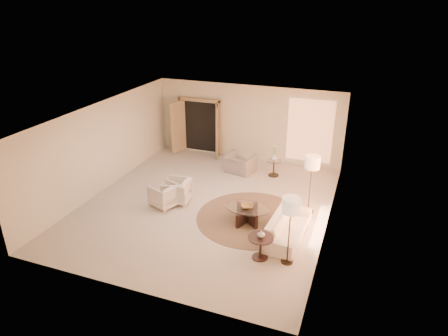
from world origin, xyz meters
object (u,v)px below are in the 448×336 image
(sofa, at_px, (288,227))
(side_table, at_px, (274,167))
(armchair_left, at_px, (177,190))
(end_table, at_px, (261,244))
(armchair_right, at_px, (165,194))
(end_vase, at_px, (261,234))
(bowl, at_px, (247,206))
(side_vase, at_px, (274,157))
(floor_lamp_near, at_px, (312,165))
(floor_lamp_far, at_px, (291,208))
(coffee_table, at_px, (247,213))
(accent_chair, at_px, (240,161))

(sofa, xyz_separation_m, side_table, (-1.25, 3.60, 0.04))
(armchair_left, xyz_separation_m, end_table, (3.13, -1.85, 0.00))
(armchair_right, distance_m, end_vase, 3.68)
(side_table, distance_m, bowl, 3.26)
(side_vase, bearing_deg, floor_lamp_near, -53.55)
(floor_lamp_near, height_order, side_vase, floor_lamp_near)
(end_table, xyz_separation_m, floor_lamp_far, (0.64, 0.06, 1.05))
(coffee_table, relative_size, end_table, 2.50)
(floor_lamp_near, bearing_deg, coffee_table, -142.07)
(sofa, distance_m, side_vase, 3.83)
(coffee_table, bearing_deg, side_table, 90.99)
(end_table, relative_size, bowl, 1.81)
(end_table, height_order, end_vase, end_vase)
(accent_chair, xyz_separation_m, side_table, (1.19, 0.14, -0.09))
(armchair_left, distance_m, side_vase, 3.67)
(armchair_left, height_order, end_vase, armchair_left)
(accent_chair, distance_m, floor_lamp_far, 5.33)
(accent_chair, bearing_deg, end_vase, 125.70)
(floor_lamp_near, bearing_deg, armchair_left, -168.83)
(sofa, distance_m, armchair_left, 3.62)
(accent_chair, bearing_deg, sofa, 136.93)
(sofa, distance_m, floor_lamp_far, 1.57)
(floor_lamp_near, bearing_deg, side_vase, 126.45)
(accent_chair, height_order, bowl, accent_chair)
(sofa, height_order, end_vase, end_vase)
(armchair_right, height_order, bowl, armchair_right)
(bowl, bearing_deg, end_table, -61.55)
(side_table, xyz_separation_m, end_vase, (0.84, -4.70, 0.33))
(bowl, bearing_deg, floor_lamp_near, 37.93)
(armchair_left, distance_m, floor_lamp_far, 4.30)
(accent_chair, relative_size, end_vase, 5.23)
(side_vase, bearing_deg, bowl, -89.01)
(accent_chair, distance_m, bowl, 3.35)
(armchair_left, relative_size, floor_lamp_far, 0.46)
(armchair_left, xyz_separation_m, end_vase, (3.13, -1.85, 0.28))
(sofa, xyz_separation_m, armchair_left, (-3.54, 0.75, 0.09))
(end_table, relative_size, floor_lamp_far, 0.36)
(side_table, height_order, floor_lamp_near, floor_lamp_near)
(armchair_right, relative_size, accent_chair, 0.77)
(accent_chair, height_order, floor_lamp_near, floor_lamp_near)
(floor_lamp_near, relative_size, bowl, 5.13)
(accent_chair, height_order, end_vase, accent_chair)
(armchair_right, distance_m, coffee_table, 2.56)
(sofa, xyz_separation_m, end_table, (-0.41, -1.10, 0.10))
(armchair_left, xyz_separation_m, side_table, (2.29, 2.85, -0.05))
(accent_chair, distance_m, coffee_table, 3.36)
(end_table, distance_m, side_vase, 4.78)
(accent_chair, bearing_deg, armchair_right, 78.48)
(coffee_table, xyz_separation_m, end_table, (0.78, -1.45, 0.11))
(end_table, bearing_deg, armchair_left, 149.39)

